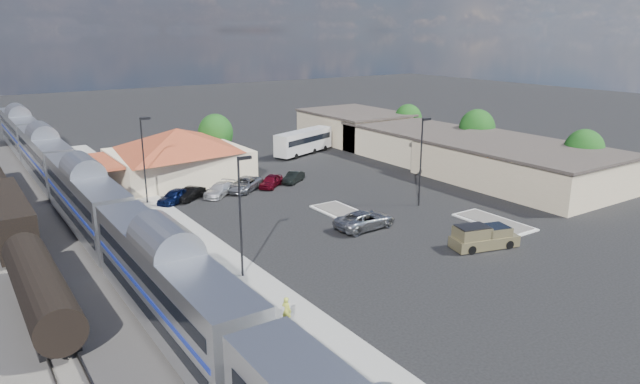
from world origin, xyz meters
TOP-DOWN VIEW (x-y plane):
  - ground at (0.00, 0.00)m, footprint 280.00×280.00m
  - railbed at (-21.00, 8.00)m, footprint 16.00×100.00m
  - platform at (-12.00, 6.00)m, footprint 5.50×92.00m
  - passenger_train at (-18.00, 10.26)m, footprint 3.00×104.00m
  - freight_cars at (-24.00, 11.73)m, footprint 2.80×46.00m
  - station_depot at (-4.56, 24.00)m, footprint 18.35×12.24m
  - buildings_east at (28.00, 14.28)m, footprint 14.40×51.40m
  - traffic_island_south at (4.00, 2.00)m, footprint 3.30×7.50m
  - traffic_island_north at (14.00, -8.00)m, footprint 3.30×7.50m
  - lamp_plat_s at (-10.90, -6.00)m, footprint 1.08×0.25m
  - lamp_plat_n at (-10.90, 16.00)m, footprint 1.08×0.25m
  - lamp_lot at (12.10, 0.00)m, footprint 1.08×0.25m
  - tree_east_a at (34.00, -4.00)m, footprint 4.56×4.56m
  - tree_east_b at (34.00, 12.00)m, footprint 4.94×4.94m
  - tree_east_c at (34.00, 26.00)m, footprint 4.41×4.41m
  - tree_depot at (3.00, 30.00)m, footprint 4.71×4.71m
  - pickup_truck at (8.27, -11.72)m, footprint 5.93×3.40m
  - suv at (3.05, -2.48)m, footprint 6.07×3.04m
  - coach_bus at (15.63, 27.84)m, footprint 10.94×6.01m
  - person_a at (-11.98, -13.93)m, footprint 0.64×0.77m
  - person_b at (-13.45, 9.97)m, footprint 0.64×0.80m
  - parked_car_a at (-8.50, 14.72)m, footprint 4.63×3.87m
  - parked_car_b at (-6.69, 15.02)m, footprint 4.10×3.39m
  - parked_car_c at (-3.49, 14.72)m, footprint 4.89×4.42m
  - parked_car_d at (-0.29, 15.02)m, footprint 5.80×5.26m
  - parked_car_e at (2.91, 14.72)m, footprint 4.29×3.93m
  - parked_car_f at (6.11, 15.02)m, footprint 3.95×3.31m

SIDE VIEW (x-z plane):
  - ground at x=0.00m, z-range 0.00..0.00m
  - railbed at x=-21.00m, z-range 0.00..0.12m
  - platform at x=-12.00m, z-range 0.00..0.18m
  - traffic_island_south at x=4.00m, z-range 0.00..0.21m
  - traffic_island_north at x=14.00m, z-range 0.00..0.21m
  - parked_car_f at x=6.11m, z-range 0.00..1.28m
  - parked_car_b at x=-6.69m, z-range 0.00..1.32m
  - parked_car_c at x=-3.49m, z-range 0.00..1.37m
  - parked_car_e at x=2.91m, z-range 0.00..1.42m
  - parked_car_a at x=-8.50m, z-range 0.00..1.49m
  - parked_car_d at x=-0.29m, z-range 0.00..1.50m
  - suv at x=3.05m, z-range 0.00..1.65m
  - pickup_truck at x=8.27m, z-range -0.05..1.88m
  - person_b at x=-13.45m, z-range 0.18..1.74m
  - person_a at x=-11.98m, z-range 0.18..1.99m
  - freight_cars at x=-24.00m, z-range -0.07..3.93m
  - coach_bus at x=15.63m, z-range 0.26..3.73m
  - buildings_east at x=28.00m, z-range -0.13..4.67m
  - passenger_train at x=-18.00m, z-range 0.09..5.64m
  - station_depot at x=-4.56m, z-range 0.03..6.23m
  - tree_east_c at x=34.00m, z-range 0.66..6.87m
  - tree_east_a at x=34.00m, z-range 0.68..7.10m
  - tree_depot at x=3.00m, z-range 0.71..7.34m
  - tree_east_b at x=34.00m, z-range 0.74..7.70m
  - lamp_plat_s at x=-10.90m, z-range 0.84..9.84m
  - lamp_plat_n at x=-10.90m, z-range 0.84..9.84m
  - lamp_lot at x=12.10m, z-range 0.84..9.84m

